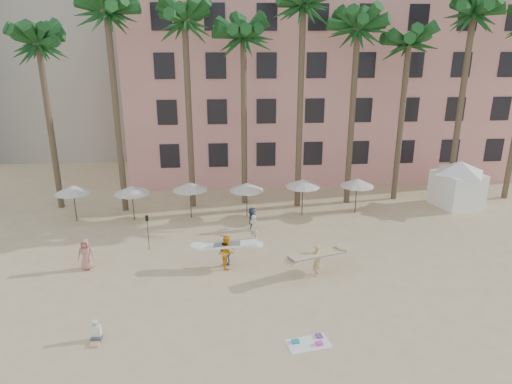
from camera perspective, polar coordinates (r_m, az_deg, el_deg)
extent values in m
plane|color=#D1B789|center=(22.01, 3.51, -14.91)|extent=(120.00, 120.00, 0.00)
cube|color=pink|center=(45.44, 8.15, 13.07)|extent=(35.00, 14.00, 16.00)
cylinder|color=brown|center=(36.38, -24.29, 7.17)|extent=(0.44, 0.44, 12.00)
cylinder|color=brown|center=(33.88, -17.00, 9.00)|extent=(0.44, 0.44, 14.00)
cylinder|color=brown|center=(33.70, -8.36, 9.12)|extent=(0.44, 0.44, 13.50)
cylinder|color=brown|center=(34.24, -1.50, 8.60)|extent=(0.44, 0.44, 12.50)
cylinder|color=brown|center=(33.54, 5.52, 10.05)|extent=(0.44, 0.44, 14.50)
cylinder|color=brown|center=(35.04, 11.88, 8.86)|extent=(0.44, 0.44, 13.00)
cylinder|color=brown|center=(36.88, 17.65, 8.06)|extent=(0.44, 0.44, 12.00)
cylinder|color=brown|center=(37.53, 24.11, 9.05)|extent=(0.44, 0.44, 14.00)
cylinder|color=#332B23|center=(34.14, -21.71, -1.44)|extent=(0.07, 0.07, 2.50)
cone|color=beige|center=(33.80, -21.93, 0.31)|extent=(2.50, 2.50, 0.55)
cylinder|color=#332B23|center=(33.07, -15.12, -1.46)|extent=(0.07, 0.07, 2.40)
cone|color=beige|center=(32.74, -15.27, 0.27)|extent=(2.50, 2.50, 0.55)
cylinder|color=#332B23|center=(32.72, -8.18, -1.11)|extent=(0.07, 0.07, 2.50)
cone|color=beige|center=(32.38, -8.26, 0.72)|extent=(2.50, 2.50, 0.55)
cylinder|color=#332B23|center=(32.61, -1.16, -1.08)|extent=(0.07, 0.07, 2.40)
cone|color=beige|center=(32.28, -1.17, 0.68)|extent=(2.50, 2.50, 0.55)
cylinder|color=#332B23|center=(32.94, 5.82, -0.79)|extent=(0.07, 0.07, 2.60)
cone|color=beige|center=(32.58, 5.88, 1.12)|extent=(2.50, 2.50, 0.55)
cylinder|color=#332B23|center=(34.06, 12.40, -0.58)|extent=(0.07, 0.07, 2.50)
cone|color=beige|center=(33.72, 12.52, 1.19)|extent=(2.50, 2.50, 0.55)
cube|color=white|center=(37.99, 23.81, 0.31)|extent=(3.60, 3.60, 2.60)
cone|color=white|center=(37.53, 24.15, 2.85)|extent=(5.40, 5.40, 0.90)
cube|color=white|center=(20.25, 6.57, -18.29)|extent=(1.96, 1.32, 0.02)
cube|color=teal|center=(20.22, 4.97, -18.10)|extent=(0.34, 0.30, 0.10)
cube|color=#EF42B6|center=(20.20, 7.91, -18.23)|extent=(0.32, 0.27, 0.12)
cube|color=#75419C|center=(20.64, 7.88, -17.39)|extent=(0.31, 0.34, 0.08)
imported|color=tan|center=(24.93, 7.70, -8.43)|extent=(0.64, 0.76, 1.78)
cube|color=#C6BA7B|center=(24.78, 7.74, -7.69)|extent=(3.46, 2.22, 0.40)
imported|color=#FE9E1A|center=(25.57, -3.62, -7.40)|extent=(0.83, 1.01, 1.92)
cube|color=white|center=(25.40, -3.64, -6.62)|extent=(3.30, 0.85, 0.33)
imported|color=tan|center=(26.98, -20.49, -7.30)|extent=(0.91, 0.61, 1.82)
imported|color=#5589C7|center=(25.79, -3.66, -7.54)|extent=(1.03, 0.73, 1.62)
imported|color=#384363|center=(30.40, -0.49, -3.35)|extent=(0.61, 1.54, 1.62)
imported|color=beige|center=(29.03, -0.27, -4.38)|extent=(0.73, 0.68, 1.66)
cylinder|color=black|center=(28.28, -13.34, -5.07)|extent=(0.04, 0.04, 2.10)
cube|color=black|center=(27.91, -13.49, -3.19)|extent=(0.18, 0.03, 0.35)
cube|color=#3F3F4C|center=(21.35, -19.30, -16.86)|extent=(0.41, 0.38, 0.22)
cube|color=tan|center=(21.14, -19.50, -17.47)|extent=(0.36, 0.41, 0.11)
cube|color=white|center=(21.20, -19.37, -16.03)|extent=(0.40, 0.23, 0.50)
sphere|color=tan|center=(21.00, -19.48, -15.22)|extent=(0.22, 0.22, 0.22)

